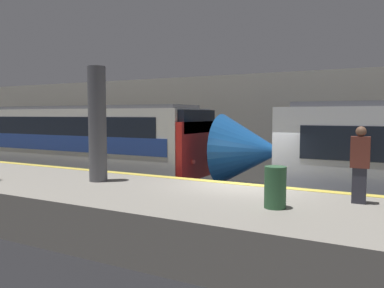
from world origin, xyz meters
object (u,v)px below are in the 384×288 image
(person_waiting, at_px, (360,163))
(trash_bin, at_px, (275,187))
(support_pillar_near, at_px, (97,124))
(train_boxy, at_px, (52,142))

(person_waiting, relative_size, trash_bin, 1.94)
(support_pillar_near, relative_size, person_waiting, 1.97)
(train_boxy, xyz_separation_m, trash_bin, (11.69, -4.77, -0.19))
(train_boxy, bearing_deg, trash_bin, -22.19)
(support_pillar_near, relative_size, train_boxy, 0.21)
(support_pillar_near, distance_m, train_boxy, 7.64)
(train_boxy, height_order, person_waiting, train_boxy)
(support_pillar_near, bearing_deg, trash_bin, -7.64)
(train_boxy, relative_size, trash_bin, 18.08)
(support_pillar_near, distance_m, person_waiting, 6.84)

